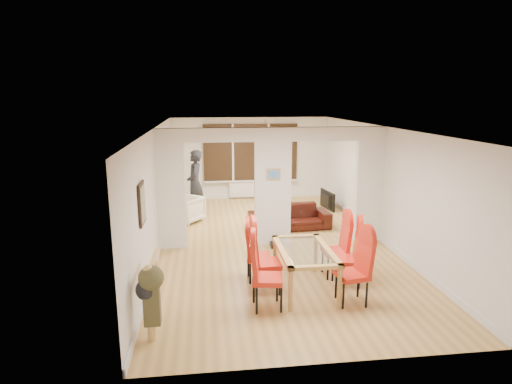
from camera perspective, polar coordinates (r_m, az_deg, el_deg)
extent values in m
cube|color=tan|center=(9.75, 2.18, -6.82)|extent=(5.00, 9.00, 0.01)
cube|color=white|center=(9.40, 2.24, 0.68)|extent=(5.00, 0.18, 2.60)
cube|color=black|center=(13.71, -0.72, 5.32)|extent=(3.00, 0.08, 1.80)
cube|color=white|center=(13.87, -0.69, 0.37)|extent=(1.40, 0.08, 0.50)
sphere|color=orange|center=(12.55, 1.22, 7.62)|extent=(0.36, 0.36, 0.36)
cube|color=gray|center=(6.94, -14.97, -1.50)|extent=(0.04, 0.52, 0.67)
cube|color=#4C8CD8|center=(9.24, 2.36, 2.37)|extent=(0.30, 0.03, 0.25)
imported|color=black|center=(10.77, 4.47, -3.32)|extent=(2.06, 0.93, 0.59)
imported|color=white|center=(11.40, -9.31, -2.30)|extent=(1.04, 1.04, 0.68)
imported|color=black|center=(11.85, -8.13, 1.16)|extent=(0.68, 0.46, 1.83)
imported|color=black|center=(12.72, 9.11, -1.06)|extent=(0.94, 0.26, 0.54)
cylinder|color=#143F19|center=(12.30, 2.59, -1.02)|extent=(0.07, 0.07, 0.26)
imported|color=#372313|center=(12.34, 2.97, -1.50)|extent=(0.20, 0.20, 0.05)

